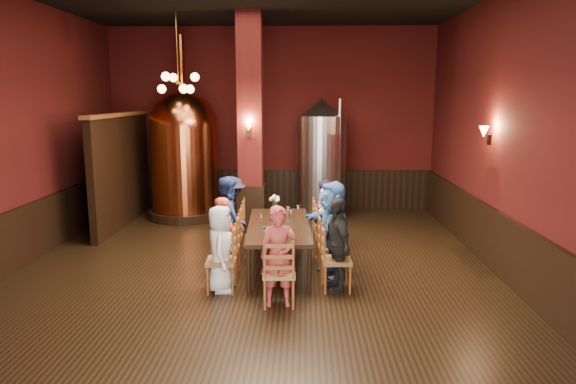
{
  "coord_description": "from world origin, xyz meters",
  "views": [
    {
      "loc": [
        0.8,
        -7.86,
        2.83
      ],
      "look_at": [
        0.56,
        0.2,
        1.32
      ],
      "focal_mm": 32.0,
      "sensor_mm": 36.0,
      "label": 1
    }
  ],
  "objects_px": {
    "person_1": "(225,237)",
    "steel_vessel": "(321,160)",
    "person_0": "(221,249)",
    "person_2": "(229,220)",
    "rose_vase": "(275,201)",
    "dining_table": "(279,228)",
    "copper_kettle": "(184,153)"
  },
  "relations": [
    {
      "from": "person_0",
      "to": "rose_vase",
      "type": "relative_size",
      "value": 3.86
    },
    {
      "from": "person_0",
      "to": "copper_kettle",
      "type": "distance_m",
      "value": 4.99
    },
    {
      "from": "rose_vase",
      "to": "person_2",
      "type": "bearing_deg",
      "value": -142.5
    },
    {
      "from": "person_1",
      "to": "rose_vase",
      "type": "bearing_deg",
      "value": -20.76
    },
    {
      "from": "dining_table",
      "to": "person_0",
      "type": "distance_m",
      "value": 1.31
    },
    {
      "from": "person_2",
      "to": "rose_vase",
      "type": "relative_size",
      "value": 4.52
    },
    {
      "from": "steel_vessel",
      "to": "person_0",
      "type": "bearing_deg",
      "value": -109.38
    },
    {
      "from": "person_0",
      "to": "rose_vase",
      "type": "height_order",
      "value": "person_0"
    },
    {
      "from": "person_1",
      "to": "steel_vessel",
      "type": "relative_size",
      "value": 0.46
    },
    {
      "from": "copper_kettle",
      "to": "steel_vessel",
      "type": "distance_m",
      "value": 3.18
    },
    {
      "from": "dining_table",
      "to": "person_1",
      "type": "relative_size",
      "value": 1.92
    },
    {
      "from": "person_1",
      "to": "steel_vessel",
      "type": "distance_m",
      "value": 4.3
    },
    {
      "from": "dining_table",
      "to": "rose_vase",
      "type": "bearing_deg",
      "value": 94.81
    },
    {
      "from": "steel_vessel",
      "to": "rose_vase",
      "type": "xyz_separation_m",
      "value": [
        -0.92,
        -2.67,
        -0.42
      ]
    },
    {
      "from": "dining_table",
      "to": "rose_vase",
      "type": "distance_m",
      "value": 0.92
    },
    {
      "from": "rose_vase",
      "to": "copper_kettle",
      "type": "bearing_deg",
      "value": 129.35
    },
    {
      "from": "person_2",
      "to": "rose_vase",
      "type": "distance_m",
      "value": 0.97
    },
    {
      "from": "person_1",
      "to": "steel_vessel",
      "type": "height_order",
      "value": "steel_vessel"
    },
    {
      "from": "person_0",
      "to": "person_1",
      "type": "relative_size",
      "value": 1.01
    },
    {
      "from": "person_2",
      "to": "rose_vase",
      "type": "xyz_separation_m",
      "value": [
        0.75,
        0.58,
        0.22
      ]
    },
    {
      "from": "person_1",
      "to": "person_0",
      "type": "bearing_deg",
      "value": -167.81
    },
    {
      "from": "person_2",
      "to": "copper_kettle",
      "type": "bearing_deg",
      "value": 14.01
    },
    {
      "from": "dining_table",
      "to": "steel_vessel",
      "type": "bearing_deg",
      "value": 74.35
    },
    {
      "from": "person_1",
      "to": "dining_table",
      "type": "bearing_deg",
      "value": -56.59
    },
    {
      "from": "dining_table",
      "to": "steel_vessel",
      "type": "distance_m",
      "value": 3.69
    },
    {
      "from": "dining_table",
      "to": "copper_kettle",
      "type": "xyz_separation_m",
      "value": [
        -2.37,
        3.62,
        0.84
      ]
    },
    {
      "from": "person_1",
      "to": "steel_vessel",
      "type": "xyz_separation_m",
      "value": [
        1.64,
        3.9,
        0.75
      ]
    },
    {
      "from": "steel_vessel",
      "to": "copper_kettle",
      "type": "bearing_deg",
      "value": 178.45
    },
    {
      "from": "person_0",
      "to": "steel_vessel",
      "type": "xyz_separation_m",
      "value": [
        1.61,
        4.57,
        0.75
      ]
    },
    {
      "from": "person_1",
      "to": "copper_kettle",
      "type": "relative_size",
      "value": 0.3
    },
    {
      "from": "person_1",
      "to": "copper_kettle",
      "type": "height_order",
      "value": "copper_kettle"
    },
    {
      "from": "person_0",
      "to": "person_1",
      "type": "distance_m",
      "value": 0.67
    }
  ]
}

